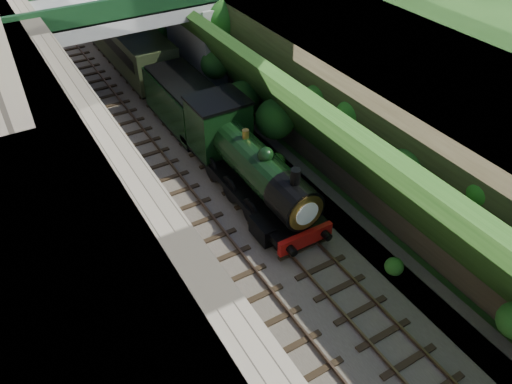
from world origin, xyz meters
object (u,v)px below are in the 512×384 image
Objects in this scene: road_bridge at (139,32)px; tender at (185,105)px; tree at (222,18)px; locomotive at (248,164)px.

road_bridge is 2.67× the size of tender.
tree is 12.65m from locomotive.
road_bridge is 1.56× the size of locomotive.
road_bridge is 13.46m from locomotive.
locomotive is 1.70× the size of tender.
road_bridge reaches higher than tender.
tree is at bearing 40.65° from tender.
road_bridge is 5.34m from tree.
tender is (-0.00, 7.36, -0.27)m from locomotive.
road_bridge is 2.42× the size of tree.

